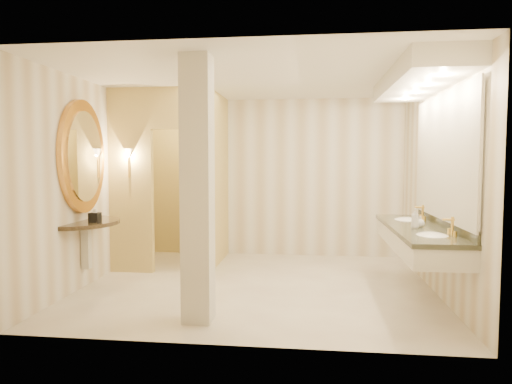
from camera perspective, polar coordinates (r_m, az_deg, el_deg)
floor at (r=6.18m, az=0.19°, el=-11.54°), size 4.50×4.50×0.00m
ceiling at (r=6.04m, az=0.19°, el=13.97°), size 4.50×4.50×0.00m
wall_back at (r=7.95m, az=1.84°, el=1.80°), size 4.50×0.02×2.70m
wall_front at (r=3.98m, az=-3.10°, el=-0.39°), size 4.50×0.02×2.70m
wall_left at (r=6.60m, az=-19.60°, el=1.13°), size 0.02×4.00×2.70m
wall_right at (r=6.12m, az=21.60°, el=0.87°), size 0.02×4.00×2.70m
toilet_closet at (r=7.12m, az=-7.84°, el=1.80°), size 1.50×1.55×2.70m
wall_sconce at (r=6.86m, az=-15.63°, el=4.50°), size 0.14×0.14×0.42m
vanity at (r=5.66m, az=20.05°, el=3.49°), size 0.75×2.51×2.09m
console_shelf at (r=6.25m, az=-20.82°, el=0.95°), size 1.11×1.11×2.00m
pillar at (r=4.65m, az=-7.32°, el=0.21°), size 0.30×0.30×2.70m
tissue_box at (r=6.07m, az=-19.49°, el=-3.02°), size 0.12×0.12×0.12m
toilet at (r=8.00m, az=-7.14°, el=-5.42°), size 0.54×0.76×0.70m
soap_bottle_a at (r=5.84m, az=19.28°, el=-3.26°), size 0.06×0.06×0.13m
soap_bottle_b at (r=5.66m, az=19.84°, el=-3.49°), size 0.13×0.13×0.13m
soap_bottle_c at (r=5.51m, az=19.26°, el=-3.15°), size 0.12×0.12×0.23m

